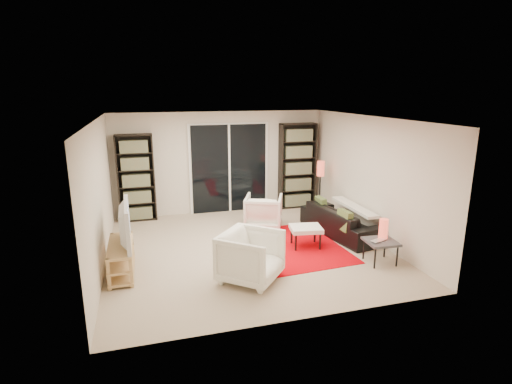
# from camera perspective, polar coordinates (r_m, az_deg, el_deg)

# --- Properties ---
(floor) EXTENTS (5.00, 5.00, 0.00)m
(floor) POSITION_cam_1_polar(r_m,az_deg,el_deg) (7.56, -1.21, -8.04)
(floor) COLOR beige
(floor) RESTS_ON ground
(wall_back) EXTENTS (5.00, 0.02, 2.40)m
(wall_back) POSITION_cam_1_polar(r_m,az_deg,el_deg) (9.58, -5.08, 4.21)
(wall_back) COLOR beige
(wall_back) RESTS_ON ground
(wall_front) EXTENTS (5.00, 0.02, 2.40)m
(wall_front) POSITION_cam_1_polar(r_m,az_deg,el_deg) (4.91, 6.24, -5.77)
(wall_front) COLOR beige
(wall_front) RESTS_ON ground
(wall_left) EXTENTS (0.02, 5.00, 2.40)m
(wall_left) POSITION_cam_1_polar(r_m,az_deg,el_deg) (7.00, -21.45, -0.54)
(wall_left) COLOR beige
(wall_left) RESTS_ON ground
(wall_right) EXTENTS (0.02, 5.00, 2.40)m
(wall_right) POSITION_cam_1_polar(r_m,az_deg,el_deg) (8.17, 15.96, 1.94)
(wall_right) COLOR beige
(wall_right) RESTS_ON ground
(ceiling) EXTENTS (5.00, 5.00, 0.02)m
(ceiling) POSITION_cam_1_polar(r_m,az_deg,el_deg) (7.00, -1.31, 10.42)
(ceiling) COLOR white
(ceiling) RESTS_ON wall_back
(sliding_door) EXTENTS (1.92, 0.08, 2.16)m
(sliding_door) POSITION_cam_1_polar(r_m,az_deg,el_deg) (9.61, -3.85, 3.36)
(sliding_door) COLOR white
(sliding_door) RESTS_ON ground
(bookshelf_left) EXTENTS (0.80, 0.30, 1.95)m
(bookshelf_left) POSITION_cam_1_polar(r_m,az_deg,el_deg) (9.29, -16.74, 1.92)
(bookshelf_left) COLOR black
(bookshelf_left) RESTS_ON ground
(bookshelf_right) EXTENTS (0.90, 0.30, 2.10)m
(bookshelf_right) POSITION_cam_1_polar(r_m,az_deg,el_deg) (9.97, 5.92, 3.72)
(bookshelf_right) COLOR black
(bookshelf_right) RESTS_ON ground
(tv_stand) EXTENTS (0.38, 1.18, 0.50)m
(tv_stand) POSITION_cam_1_polar(r_m,az_deg,el_deg) (6.85, -18.68, -8.93)
(tv_stand) COLOR tan
(tv_stand) RESTS_ON floor
(tv) EXTENTS (0.19, 1.16, 0.67)m
(tv) POSITION_cam_1_polar(r_m,az_deg,el_deg) (6.65, -18.90, -4.39)
(tv) COLOR black
(tv) RESTS_ON tv_stand
(rug) EXTENTS (1.79, 2.35, 0.01)m
(rug) POSITION_cam_1_polar(r_m,az_deg,el_deg) (7.69, 5.38, -7.65)
(rug) COLOR #D3000A
(rug) RESTS_ON floor
(sofa) EXTENTS (1.08, 2.05, 0.57)m
(sofa) POSITION_cam_1_polar(r_m,az_deg,el_deg) (8.37, 12.08, -4.04)
(sofa) COLOR black
(sofa) RESTS_ON floor
(armchair_back) EXTENTS (1.00, 1.01, 0.71)m
(armchair_back) POSITION_cam_1_polar(r_m,az_deg,el_deg) (8.55, 1.08, -2.81)
(armchair_back) COLOR white
(armchair_back) RESTS_ON floor
(armchair_front) EXTENTS (1.20, 1.20, 0.79)m
(armchair_front) POSITION_cam_1_polar(r_m,az_deg,el_deg) (6.22, -0.74, -9.21)
(armchair_front) COLOR white
(armchair_front) RESTS_ON floor
(ottoman) EXTENTS (0.64, 0.55, 0.40)m
(ottoman) POSITION_cam_1_polar(r_m,az_deg,el_deg) (7.57, 7.14, -5.32)
(ottoman) COLOR white
(ottoman) RESTS_ON floor
(side_table) EXTENTS (0.54, 0.54, 0.40)m
(side_table) POSITION_cam_1_polar(r_m,az_deg,el_deg) (7.16, 17.40, -6.96)
(side_table) COLOR #424146
(side_table) RESTS_ON floor
(laptop) EXTENTS (0.35, 0.28, 0.02)m
(laptop) POSITION_cam_1_polar(r_m,az_deg,el_deg) (7.08, 17.37, -6.73)
(laptop) COLOR silver
(laptop) RESTS_ON side_table
(table_lamp) EXTENTS (0.15, 0.15, 0.34)m
(table_lamp) POSITION_cam_1_polar(r_m,az_deg,el_deg) (7.22, 17.75, -5.00)
(table_lamp) COLOR #E94E35
(table_lamp) RESTS_ON side_table
(floor_lamp) EXTENTS (0.19, 0.19, 1.28)m
(floor_lamp) POSITION_cam_1_polar(r_m,az_deg,el_deg) (9.43, 9.19, 2.47)
(floor_lamp) COLOR black
(floor_lamp) RESTS_ON floor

